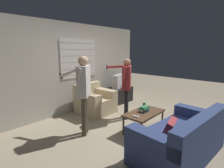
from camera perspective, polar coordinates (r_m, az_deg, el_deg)
ground_plane at (r=4.18m, az=5.96°, el=-14.57°), size 16.00×16.00×0.00m
wall_back at (r=5.25m, az=-11.86°, el=5.20°), size 5.20×0.08×2.55m
couch_blue at (r=3.34m, az=21.80°, el=-16.33°), size 1.85×1.08×0.83m
armchair_beige at (r=5.13m, az=-5.64°, el=-5.60°), size 0.93×0.93×0.84m
coffee_table at (r=3.99m, az=10.40°, el=-9.64°), size 0.96×0.53×0.45m
tv_stand at (r=6.09m, az=2.03°, el=-3.57°), size 1.00×0.55×0.52m
tv at (r=5.99m, az=2.04°, el=0.92°), size 0.74×0.45×0.45m
person_left_standing at (r=3.66m, az=-9.36°, el=-0.62°), size 0.51×0.83×1.69m
person_right_standing at (r=4.53m, az=4.68°, el=1.00°), size 0.55×0.85×1.59m
book_stack at (r=4.00m, az=10.40°, el=-8.05°), size 0.26×0.18×0.12m
soda_can at (r=4.27m, az=10.43°, el=-6.69°), size 0.07×0.07×0.13m
spare_remote at (r=3.68m, az=7.74°, el=-10.44°), size 0.07×0.14×0.02m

